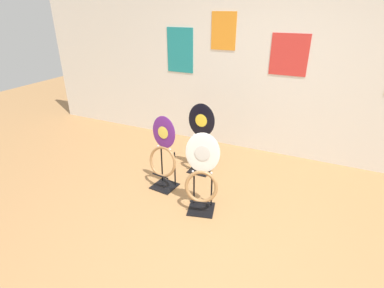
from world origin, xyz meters
name	(u,v)px	position (x,y,z in m)	size (l,w,h in m)	color
ground_plane	(209,246)	(0.00, 0.00, 0.00)	(14.00, 14.00, 0.00)	#A37547
wall_back	(273,65)	(0.00, 2.26, 1.30)	(8.00, 0.07, 2.60)	silver
toilet_seat_display_purple_note	(163,154)	(-0.88, 0.70, 0.45)	(0.39, 0.31, 0.91)	black
toilet_seat_display_jazz_black	(200,141)	(-0.64, 1.25, 0.44)	(0.36, 0.28, 0.94)	black
toilet_seat_display_white_plain	(202,176)	(-0.29, 0.48, 0.43)	(0.38, 0.34, 0.90)	black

